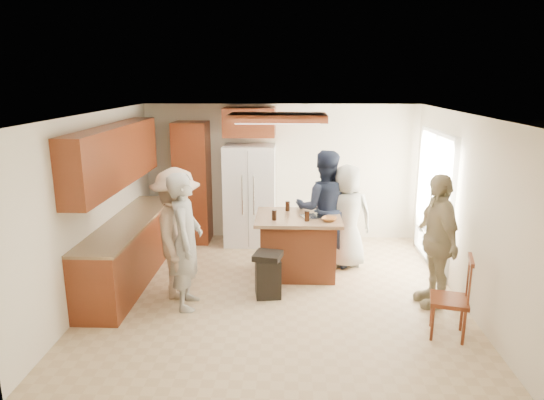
{
  "coord_description": "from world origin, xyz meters",
  "views": [
    {
      "loc": [
        0.18,
        -6.34,
        2.96
      ],
      "look_at": [
        -0.1,
        0.79,
        1.15
      ],
      "focal_mm": 32.0,
      "sensor_mm": 36.0,
      "label": 1
    }
  ],
  "objects_px": {
    "person_front_left": "(186,241)",
    "refrigerator": "(250,195)",
    "trash_bin": "(268,274)",
    "person_side_right": "(436,240)",
    "person_behind_right": "(346,216)",
    "kitchen_island": "(298,245)",
    "person_behind_left": "(324,209)",
    "person_counter": "(177,234)",
    "spindle_chair": "(451,300)"
  },
  "relations": [
    {
      "from": "person_front_left",
      "to": "person_side_right",
      "type": "xyz_separation_m",
      "value": [
        3.26,
        0.21,
        -0.02
      ]
    },
    {
      "from": "person_front_left",
      "to": "spindle_chair",
      "type": "height_order",
      "value": "person_front_left"
    },
    {
      "from": "person_side_right",
      "to": "trash_bin",
      "type": "relative_size",
      "value": 2.82
    },
    {
      "from": "kitchen_island",
      "to": "spindle_chair",
      "type": "bearing_deg",
      "value": -45.73
    },
    {
      "from": "person_counter",
      "to": "trash_bin",
      "type": "height_order",
      "value": "person_counter"
    },
    {
      "from": "person_front_left",
      "to": "kitchen_island",
      "type": "xyz_separation_m",
      "value": [
        1.47,
        1.15,
        -0.43
      ]
    },
    {
      "from": "person_side_right",
      "to": "spindle_chair",
      "type": "distance_m",
      "value": 0.97
    },
    {
      "from": "refrigerator",
      "to": "kitchen_island",
      "type": "xyz_separation_m",
      "value": [
        0.85,
        -1.43,
        -0.43
      ]
    },
    {
      "from": "refrigerator",
      "to": "person_front_left",
      "type": "bearing_deg",
      "value": -103.46
    },
    {
      "from": "person_behind_left",
      "to": "spindle_chair",
      "type": "relative_size",
      "value": 1.88
    },
    {
      "from": "person_side_right",
      "to": "person_front_left",
      "type": "bearing_deg",
      "value": -93.93
    },
    {
      "from": "person_front_left",
      "to": "refrigerator",
      "type": "height_order",
      "value": "person_front_left"
    },
    {
      "from": "person_behind_right",
      "to": "person_counter",
      "type": "bearing_deg",
      "value": 20.16
    },
    {
      "from": "person_front_left",
      "to": "person_side_right",
      "type": "relative_size",
      "value": 1.02
    },
    {
      "from": "person_behind_right",
      "to": "spindle_chair",
      "type": "relative_size",
      "value": 1.67
    },
    {
      "from": "person_side_right",
      "to": "spindle_chair",
      "type": "xyz_separation_m",
      "value": [
        -0.04,
        -0.86,
        -0.44
      ]
    },
    {
      "from": "refrigerator",
      "to": "person_counter",
      "type": "bearing_deg",
      "value": -109.67
    },
    {
      "from": "person_behind_right",
      "to": "kitchen_island",
      "type": "distance_m",
      "value": 0.92
    },
    {
      "from": "person_behind_right",
      "to": "person_front_left",
      "type": "bearing_deg",
      "value": 28.11
    },
    {
      "from": "spindle_chair",
      "to": "kitchen_island",
      "type": "bearing_deg",
      "value": 134.27
    },
    {
      "from": "person_behind_left",
      "to": "person_side_right",
      "type": "height_order",
      "value": "person_behind_left"
    },
    {
      "from": "trash_bin",
      "to": "person_side_right",
      "type": "bearing_deg",
      "value": -3.42
    },
    {
      "from": "trash_bin",
      "to": "spindle_chair",
      "type": "bearing_deg",
      "value": -24.59
    },
    {
      "from": "kitchen_island",
      "to": "person_behind_left",
      "type": "bearing_deg",
      "value": 45.18
    },
    {
      "from": "person_side_right",
      "to": "refrigerator",
      "type": "bearing_deg",
      "value": -139.44
    },
    {
      "from": "spindle_chair",
      "to": "refrigerator",
      "type": "bearing_deg",
      "value": 128.85
    },
    {
      "from": "refrigerator",
      "to": "spindle_chair",
      "type": "xyz_separation_m",
      "value": [
        2.6,
        -3.23,
        -0.45
      ]
    },
    {
      "from": "kitchen_island",
      "to": "trash_bin",
      "type": "height_order",
      "value": "kitchen_island"
    },
    {
      "from": "person_counter",
      "to": "kitchen_island",
      "type": "height_order",
      "value": "person_counter"
    },
    {
      "from": "person_counter",
      "to": "trash_bin",
      "type": "relative_size",
      "value": 2.86
    },
    {
      "from": "person_side_right",
      "to": "refrigerator",
      "type": "xyz_separation_m",
      "value": [
        -2.65,
        2.37,
        0.01
      ]
    },
    {
      "from": "kitchen_island",
      "to": "person_side_right",
      "type": "bearing_deg",
      "value": -27.52
    },
    {
      "from": "person_front_left",
      "to": "person_counter",
      "type": "xyz_separation_m",
      "value": [
        -0.19,
        0.32,
        -0.0
      ]
    },
    {
      "from": "person_counter",
      "to": "kitchen_island",
      "type": "xyz_separation_m",
      "value": [
        1.66,
        0.82,
        -0.43
      ]
    },
    {
      "from": "person_behind_left",
      "to": "kitchen_island",
      "type": "relative_size",
      "value": 1.46
    },
    {
      "from": "person_behind_right",
      "to": "refrigerator",
      "type": "bearing_deg",
      "value": -39.45
    },
    {
      "from": "person_behind_right",
      "to": "refrigerator",
      "type": "xyz_separation_m",
      "value": [
        -1.62,
        1.07,
        0.07
      ]
    },
    {
      "from": "person_side_right",
      "to": "refrigerator",
      "type": "height_order",
      "value": "refrigerator"
    },
    {
      "from": "person_behind_left",
      "to": "person_counter",
      "type": "xyz_separation_m",
      "value": [
        -2.07,
        -1.24,
        -0.04
      ]
    },
    {
      "from": "person_side_right",
      "to": "person_counter",
      "type": "relative_size",
      "value": 0.99
    },
    {
      "from": "person_counter",
      "to": "trash_bin",
      "type": "xyz_separation_m",
      "value": [
        1.24,
        0.02,
        -0.58
      ]
    },
    {
      "from": "person_behind_left",
      "to": "person_counter",
      "type": "relative_size",
      "value": 1.04
    },
    {
      "from": "person_behind_left",
      "to": "spindle_chair",
      "type": "bearing_deg",
      "value": 123.05
    },
    {
      "from": "person_front_left",
      "to": "person_behind_right",
      "type": "xyz_separation_m",
      "value": [
        2.23,
        1.51,
        -0.07
      ]
    },
    {
      "from": "spindle_chair",
      "to": "person_behind_left",
      "type": "bearing_deg",
      "value": 121.21
    },
    {
      "from": "person_behind_left",
      "to": "person_side_right",
      "type": "bearing_deg",
      "value": 137.54
    },
    {
      "from": "person_front_left",
      "to": "person_behind_left",
      "type": "height_order",
      "value": "person_behind_left"
    },
    {
      "from": "person_behind_left",
      "to": "trash_bin",
      "type": "distance_m",
      "value": 1.6
    },
    {
      "from": "person_front_left",
      "to": "refrigerator",
      "type": "xyz_separation_m",
      "value": [
        0.62,
        2.58,
        -0.0
      ]
    },
    {
      "from": "person_front_left",
      "to": "spindle_chair",
      "type": "bearing_deg",
      "value": -105.46
    }
  ]
}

